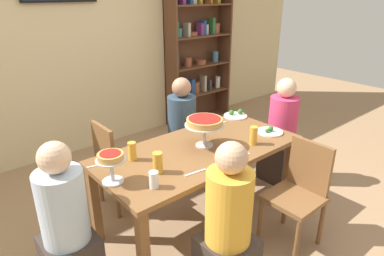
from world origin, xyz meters
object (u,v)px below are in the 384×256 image
(chair_far_left, at_px, (116,161))
(cutlery_spare_fork, at_px, (241,156))
(dining_table, at_px, (200,157))
(diner_head_west, at_px, (67,234))
(beer_glass_amber_spare, at_px, (132,151))
(diner_far_right, at_px, (182,137))
(cutlery_knife_near, at_px, (222,165))
(deep_dish_pizza_stand, at_px, (205,123))
(bookshelf, at_px, (197,49))
(chair_near_right, at_px, (300,189))
(cutlery_fork_far, at_px, (220,124))
(water_glass_clear_near, at_px, (154,180))
(diner_near_left, at_px, (228,234))
(cutlery_knife_far, at_px, (195,172))
(salad_plate_near_diner, at_px, (270,131))
(personal_pizza_stand, at_px, (111,161))
(salad_plate_far_diner, at_px, (236,115))
(cutlery_fork_near, at_px, (99,165))
(beer_glass_amber_tall, at_px, (253,135))
(beer_glass_amber_short, at_px, (158,163))
(diner_head_east, at_px, (281,138))

(chair_far_left, bearing_deg, cutlery_spare_fork, 29.71)
(dining_table, bearing_deg, diner_head_west, -179.10)
(chair_far_left, xyz_separation_m, beer_glass_amber_spare, (-0.11, -0.51, 0.33))
(diner_far_right, bearing_deg, cutlery_knife_near, -22.92)
(dining_table, relative_size, deep_dish_pizza_stand, 5.27)
(beer_glass_amber_spare, bearing_deg, bookshelf, 39.02)
(chair_near_right, bearing_deg, cutlery_fork_far, -3.59)
(water_glass_clear_near, bearing_deg, diner_head_west, 156.13)
(diner_near_left, distance_m, cutlery_fork_far, 1.35)
(cutlery_knife_far, bearing_deg, salad_plate_near_diner, 13.30)
(chair_near_right, bearing_deg, personal_pizza_stand, 61.77)
(dining_table, height_order, chair_far_left, chair_far_left)
(bookshelf, height_order, cutlery_knife_far, bookshelf)
(cutlery_knife_near, bearing_deg, cutlery_knife_far, 164.41)
(chair_far_left, relative_size, water_glass_clear_near, 7.45)
(salad_plate_far_diner, distance_m, cutlery_fork_far, 0.28)
(deep_dish_pizza_stand, bearing_deg, bookshelf, 50.28)
(bookshelf, bearing_deg, diner_far_right, -135.90)
(diner_near_left, distance_m, cutlery_fork_near, 1.08)
(chair_far_left, bearing_deg, salad_plate_far_diner, 73.59)
(dining_table, bearing_deg, cutlery_knife_far, -135.83)
(personal_pizza_stand, distance_m, water_glass_clear_near, 0.32)
(salad_plate_near_diner, height_order, cutlery_fork_far, salad_plate_near_diner)
(dining_table, xyz_separation_m, cutlery_knife_near, (-0.07, -0.33, 0.09))
(dining_table, distance_m, cutlery_fork_near, 0.83)
(cutlery_spare_fork, bearing_deg, cutlery_fork_far, 67.14)
(salad_plate_near_diner, distance_m, cutlery_fork_far, 0.50)
(personal_pizza_stand, bearing_deg, beer_glass_amber_tall, -10.33)
(diner_near_left, relative_size, cutlery_fork_near, 6.39)
(diner_far_right, bearing_deg, dining_table, -27.91)
(beer_glass_amber_spare, bearing_deg, salad_plate_far_diner, 6.34)
(personal_pizza_stand, height_order, cutlery_fork_far, personal_pizza_stand)
(diner_near_left, relative_size, cutlery_fork_far, 6.39)
(dining_table, height_order, cutlery_knife_near, cutlery_knife_near)
(cutlery_knife_far, bearing_deg, beer_glass_amber_short, 145.41)
(chair_near_right, bearing_deg, diner_head_west, 67.35)
(diner_near_left, xyz_separation_m, chair_near_right, (0.83, 0.00, -0.01))
(diner_far_right, relative_size, cutlery_knife_near, 6.39)
(bookshelf, xyz_separation_m, beer_glass_amber_spare, (-2.26, -1.83, -0.32))
(bookshelf, distance_m, diner_far_right, 1.99)
(deep_dish_pizza_stand, xyz_separation_m, salad_plate_far_diner, (0.73, 0.32, -0.19))
(bookshelf, relative_size, diner_far_right, 1.92)
(diner_near_left, distance_m, salad_plate_near_diner, 1.23)
(cutlery_fork_far, bearing_deg, cutlery_fork_near, -3.94)
(diner_head_east, relative_size, cutlery_knife_near, 6.39)
(beer_glass_amber_tall, height_order, cutlery_spare_fork, beer_glass_amber_tall)
(beer_glass_amber_short, height_order, cutlery_knife_near, beer_glass_amber_short)
(personal_pizza_stand, distance_m, salad_plate_far_diner, 1.65)
(salad_plate_far_diner, relative_size, beer_glass_amber_tall, 1.53)
(beer_glass_amber_spare, bearing_deg, water_glass_clear_near, -102.52)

